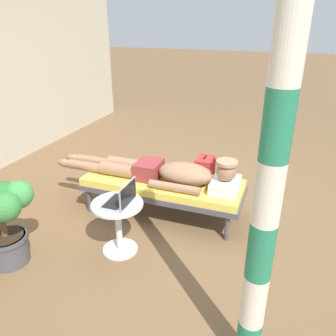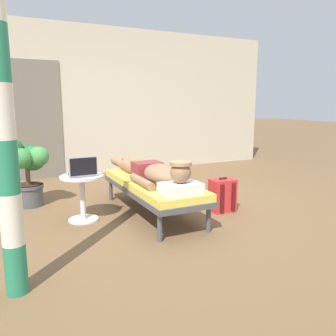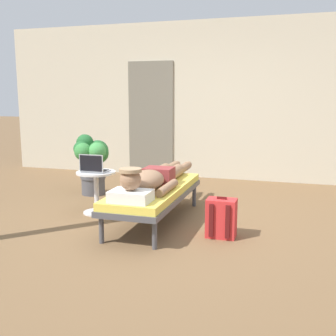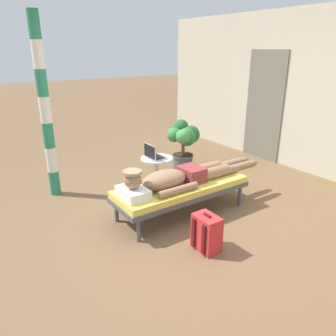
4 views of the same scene
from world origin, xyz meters
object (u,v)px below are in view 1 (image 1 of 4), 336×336
side_table (118,219)px  porch_post (268,193)px  laptop (122,199)px  lounge_chair (163,185)px  person_reclining (165,172)px  backpack (204,172)px

side_table → porch_post: porch_post is taller
laptop → side_table: bearing=90.0°
lounge_chair → porch_post: (-1.56, -1.19, 0.92)m
person_reclining → side_table: bearing=168.0°
laptop → porch_post: size_ratio=0.12×
laptop → backpack: size_ratio=0.73×
porch_post → person_reclining: bearing=36.5°
laptop → backpack: 1.70m
side_table → laptop: size_ratio=1.69×
side_table → laptop: (0.00, -0.05, 0.23)m
side_table → laptop: laptop is taller
laptop → person_reclining: bearing=-8.4°
backpack → side_table: bearing=165.9°
person_reclining → porch_post: (-1.56, -1.15, 0.74)m
person_reclining → porch_post: porch_post is taller
side_table → backpack: 1.68m
backpack → porch_post: bearing=-158.9°
lounge_chair → side_table: side_table is taller
person_reclining → backpack: bearing=-16.1°
backpack → porch_post: 2.76m
lounge_chair → porch_post: bearing=-142.7°
side_table → porch_post: size_ratio=0.21×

